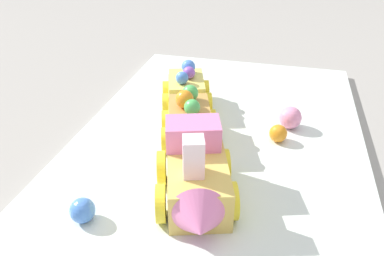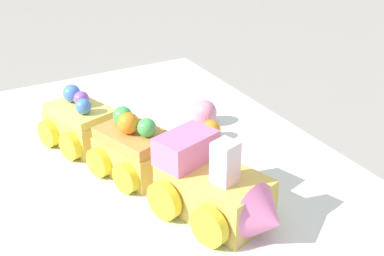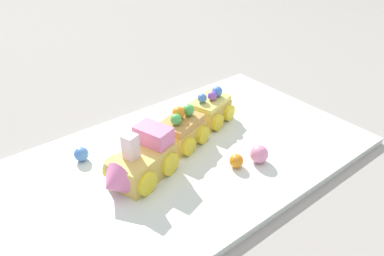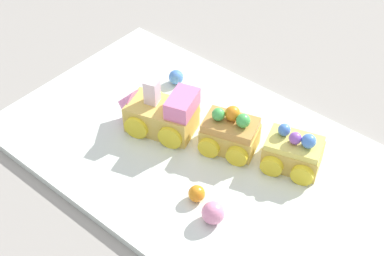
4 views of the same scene
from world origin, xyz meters
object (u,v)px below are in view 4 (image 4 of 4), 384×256
object	(u,v)px
cake_train_locomotive	(158,112)
gumball_blue	(176,77)
cake_car_caramel	(230,133)
gumball_pink	(213,213)
gumball_orange	(197,194)
cake_car_lemon	(293,152)

from	to	relation	value
cake_train_locomotive	gumball_blue	size ratio (longest dim) A/B	5.62
cake_car_caramel	gumball_pink	size ratio (longest dim) A/B	3.03
gumball_orange	cake_train_locomotive	bearing A→B (deg)	-28.65
cake_car_caramel	gumball_orange	distance (m)	0.11
cake_train_locomotive	gumball_orange	xyz separation A→B (m)	(-0.13, 0.07, -0.02)
gumball_pink	gumball_blue	distance (m)	0.28
cake_car_caramel	gumball_orange	xyz separation A→B (m)	(-0.03, 0.11, -0.01)
gumball_orange	gumball_blue	distance (m)	0.25
cake_car_caramel	gumball_blue	xyz separation A→B (m)	(0.16, -0.06, -0.01)
cake_car_lemon	gumball_orange	size ratio (longest dim) A/B	4.02
cake_car_caramel	gumball_blue	size ratio (longest dim) A/B	3.76
cake_car_lemon	gumball_blue	world-z (taller)	cake_car_lemon
cake_train_locomotive	gumball_blue	world-z (taller)	cake_train_locomotive
gumball_orange	gumball_blue	world-z (taller)	gumball_blue
cake_car_caramel	gumball_blue	world-z (taller)	cake_car_caramel
gumball_pink	gumball_blue	bearing A→B (deg)	-39.55
cake_car_lemon	gumball_pink	world-z (taller)	cake_car_lemon
cake_train_locomotive	gumball_pink	size ratio (longest dim) A/B	4.54
cake_car_caramel	cake_car_lemon	bearing A→B (deg)	179.87
cake_car_caramel	cake_car_lemon	world-z (taller)	cake_car_caramel
cake_train_locomotive	cake_car_caramel	size ratio (longest dim) A/B	1.50
cake_train_locomotive	cake_car_lemon	distance (m)	0.20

